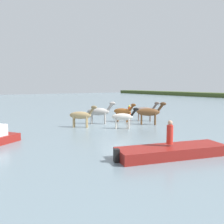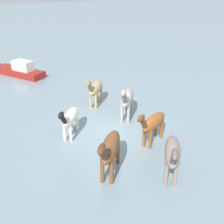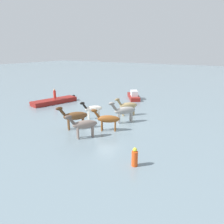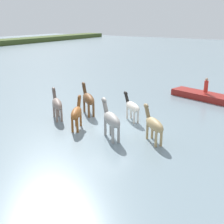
# 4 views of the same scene
# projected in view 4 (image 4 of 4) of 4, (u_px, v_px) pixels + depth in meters

# --- Properties ---
(ground_plane) EXTENTS (160.09, 160.09, 0.00)m
(ground_plane) POSITION_uv_depth(u_px,v_px,m) (110.00, 127.00, 17.89)
(ground_plane) COLOR gray
(horse_dark_mare) EXTENTS (1.90, 2.32, 2.03)m
(horse_dark_mare) POSITION_uv_depth(u_px,v_px,m) (111.00, 119.00, 15.89)
(horse_dark_mare) COLOR #9E9993
(horse_dark_mare) RESTS_ON ground_plane
(horse_mid_herd) EXTENTS (1.80, 2.15, 1.90)m
(horse_mid_herd) POSITION_uv_depth(u_px,v_px,m) (57.00, 104.00, 19.01)
(horse_mid_herd) COLOR gray
(horse_mid_herd) RESTS_ON ground_plane
(horse_rear_stallion) EXTENTS (2.22, 1.42, 1.81)m
(horse_rear_stallion) POSITION_uv_depth(u_px,v_px,m) (77.00, 113.00, 17.35)
(horse_rear_stallion) COLOR brown
(horse_rear_stallion) RESTS_ON ground_plane
(horse_dun_straggler) EXTENTS (1.57, 2.00, 1.72)m
(horse_dun_straggler) POSITION_uv_depth(u_px,v_px,m) (132.00, 107.00, 18.70)
(horse_dun_straggler) COLOR silver
(horse_dun_straggler) RESTS_ON ground_plane
(horse_pinto_flank) EXTENTS (1.82, 2.04, 1.84)m
(horse_pinto_flank) POSITION_uv_depth(u_px,v_px,m) (154.00, 124.00, 15.43)
(horse_pinto_flank) COLOR tan
(horse_pinto_flank) RESTS_ON ground_plane
(horse_chestnut_trailing) EXTENTS (1.92, 2.29, 2.02)m
(horse_chestnut_trailing) POSITION_uv_depth(u_px,v_px,m) (88.00, 99.00, 19.92)
(horse_chestnut_trailing) COLOR brown
(horse_chestnut_trailing) RESTS_ON ground_plane
(boat_launch_far) EXTENTS (2.93, 5.88, 0.77)m
(boat_launch_far) POSITION_uv_depth(u_px,v_px,m) (205.00, 97.00, 23.85)
(boat_launch_far) COLOR maroon
(boat_launch_far) RESTS_ON ground_plane
(person_spotter_bow) EXTENTS (0.32, 0.32, 1.19)m
(person_spotter_bow) POSITION_uv_depth(u_px,v_px,m) (206.00, 86.00, 23.44)
(person_spotter_bow) COLOR red
(person_spotter_bow) RESTS_ON boat_launch_far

